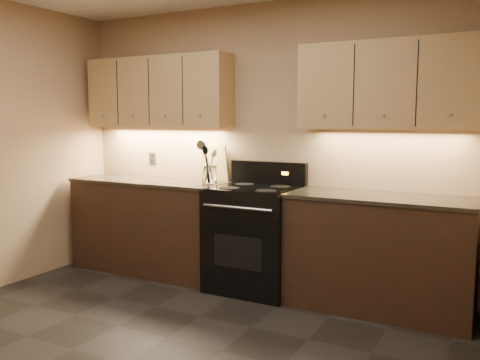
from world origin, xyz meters
name	(u,v)px	position (x,y,z in m)	size (l,w,h in m)	color
wall_back	(263,144)	(0.00, 2.00, 1.30)	(4.00, 0.04, 2.60)	tan
counter_left	(152,225)	(-1.10, 1.70, 0.47)	(1.62, 0.62, 0.93)	black
counter_right	(379,253)	(1.18, 1.70, 0.47)	(1.46, 0.62, 0.93)	black
stove	(255,237)	(0.08, 1.68, 0.48)	(0.76, 0.68, 1.14)	black
upper_cab_left	(158,92)	(-1.10, 1.85, 1.80)	(1.60, 0.30, 0.70)	tan
upper_cab_right	(389,85)	(1.18, 1.85, 1.80)	(1.44, 0.30, 0.70)	tan
outlet_plate	(152,158)	(-1.30, 1.99, 1.12)	(0.09, 0.01, 0.12)	#B2B5BA
utensil_crock	(210,175)	(-0.42, 1.72, 1.01)	(0.16, 0.16, 0.17)	white
cutting_board	(218,163)	(-0.48, 1.97, 1.10)	(0.28, 0.02, 0.35)	tan
wooden_spoon	(206,165)	(-0.45, 1.71, 1.10)	(0.06, 0.06, 0.31)	tan
black_spoon	(209,163)	(-0.44, 1.75, 1.12)	(0.06, 0.06, 0.36)	black
steel_spatula	(212,162)	(-0.40, 1.74, 1.13)	(0.08, 0.08, 0.37)	silver
steel_skimmer	(212,162)	(-0.39, 1.72, 1.14)	(0.09, 0.09, 0.39)	silver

